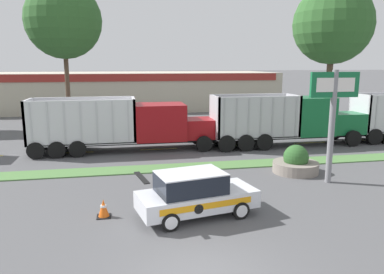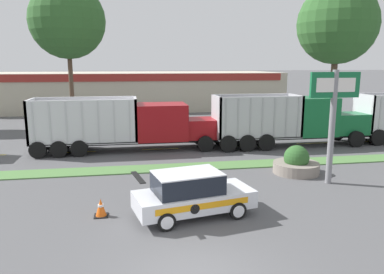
% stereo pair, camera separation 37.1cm
% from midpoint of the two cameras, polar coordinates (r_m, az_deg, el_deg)
% --- Properties ---
extents(grass_verge, '(120.00, 1.53, 0.06)m').
position_cam_midpoint_polar(grass_verge, '(20.22, -5.51, -4.79)').
color(grass_verge, '#517F42').
rests_on(grass_verge, ground_plane).
extents(centre_line_3, '(2.40, 0.14, 0.01)m').
position_cam_midpoint_polar(centre_line_3, '(24.98, -17.95, -2.28)').
color(centre_line_3, yellow).
rests_on(centre_line_3, ground_plane).
extents(centre_line_4, '(2.40, 0.14, 0.01)m').
position_cam_midpoint_polar(centre_line_4, '(24.86, -5.51, -1.84)').
color(centre_line_4, yellow).
rests_on(centre_line_4, ground_plane).
extents(centre_line_5, '(2.40, 0.14, 0.01)m').
position_cam_midpoint_polar(centre_line_5, '(25.90, 6.47, -1.33)').
color(centre_line_5, yellow).
rests_on(centre_line_5, ground_plane).
extents(centre_line_6, '(2.40, 0.14, 0.01)m').
position_cam_midpoint_polar(centre_line_6, '(27.96, 17.10, -0.83)').
color(centre_line_6, yellow).
rests_on(centre_line_6, ground_plane).
extents(centre_line_7, '(2.40, 0.14, 0.01)m').
position_cam_midpoint_polar(centre_line_7, '(30.84, 26.02, -0.39)').
color(centre_line_7, yellow).
rests_on(centre_line_7, ground_plane).
extents(dump_truck_lead, '(11.96, 2.84, 3.43)m').
position_cam_midpoint_polar(dump_truck_lead, '(24.49, -8.11, 1.67)').
color(dump_truck_lead, black).
rests_on(dump_truck_lead, ground_plane).
extents(dump_truck_mid, '(10.87, 2.67, 3.50)m').
position_cam_midpoint_polar(dump_truck_mid, '(26.81, 15.77, 2.37)').
color(dump_truck_mid, black).
rests_on(dump_truck_mid, ground_plane).
extents(rally_car, '(4.63, 2.65, 1.73)m').
position_cam_midpoint_polar(rally_car, '(13.88, -0.34, -8.64)').
color(rally_car, silver).
rests_on(rally_car, ground_plane).
extents(store_sign_post, '(2.36, 0.28, 5.29)m').
position_cam_midpoint_polar(store_sign_post, '(18.31, 20.18, 4.55)').
color(store_sign_post, gray).
rests_on(store_sign_post, ground_plane).
extents(stone_planter, '(2.34, 2.34, 1.46)m').
position_cam_midpoint_polar(stone_planter, '(20.08, 15.01, -3.86)').
color(stone_planter, gray).
rests_on(stone_planter, ground_plane).
extents(traffic_cone, '(0.52, 0.52, 0.67)m').
position_cam_midpoint_polar(traffic_cone, '(14.40, -14.06, -10.50)').
color(traffic_cone, black).
rests_on(traffic_cone, ground_plane).
extents(store_building_backdrop, '(35.50, 12.10, 4.48)m').
position_cam_midpoint_polar(store_building_backdrop, '(48.35, -9.53, 7.04)').
color(store_building_backdrop, '#BCB29E').
rests_on(store_building_backdrop, ground_plane).
extents(tree_behind_centre, '(6.14, 6.14, 13.59)m').
position_cam_midpoint_polar(tree_behind_centre, '(33.48, -19.39, 17.44)').
color(tree_behind_centre, brown).
rests_on(tree_behind_centre, ground_plane).
extents(tree_behind_right, '(6.99, 6.99, 14.22)m').
position_cam_midpoint_polar(tree_behind_right, '(36.61, 20.47, 16.89)').
color(tree_behind_right, brown).
rests_on(tree_behind_right, ground_plane).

